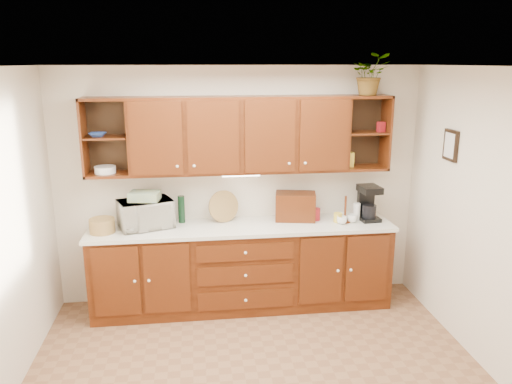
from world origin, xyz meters
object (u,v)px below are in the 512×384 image
object	(u,v)px
coffee_maker	(368,203)
microwave	(146,214)
potted_plant	(370,74)
bread_box	(295,206)

from	to	relation	value
coffee_maker	microwave	bearing A→B (deg)	174.13
coffee_maker	potted_plant	world-z (taller)	potted_plant
coffee_maker	potted_plant	xyz separation A→B (m)	(-0.04, 0.06, 1.38)
coffee_maker	bread_box	bearing A→B (deg)	168.30
bread_box	coffee_maker	distance (m)	0.80
microwave	bread_box	distance (m)	1.62
potted_plant	microwave	bearing A→B (deg)	-179.03
coffee_maker	potted_plant	size ratio (longest dim) A/B	0.90
bread_box	coffee_maker	bearing A→B (deg)	4.67
microwave	bread_box	world-z (taller)	bread_box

